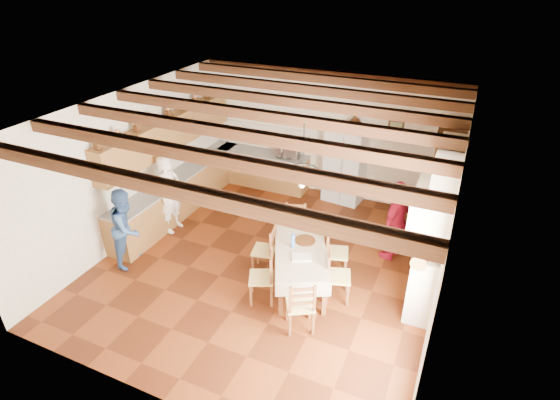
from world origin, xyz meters
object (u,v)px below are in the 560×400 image
object	(u,v)px
dining_table	(301,254)
refrigerator	(346,165)
person_man	(170,194)
person_woman_red	(396,220)
chair_end_far	(295,228)
chair_end_near	(300,304)
microwave	(289,151)
chair_left_far	(264,249)
chair_right_far	(337,252)
person_woman_blue	(127,227)
hutch	(442,188)
chair_right_near	(338,275)
chair_left_near	(261,277)

from	to	relation	value
dining_table	refrigerator	bearing A→B (deg)	93.73
person_man	dining_table	bearing A→B (deg)	-101.11
person_woman_red	chair_end_far	bearing A→B (deg)	-58.85
refrigerator	chair_end_near	world-z (taller)	refrigerator
microwave	chair_left_far	bearing A→B (deg)	-87.15
chair_right_far	person_woman_blue	xyz separation A→B (m)	(-3.66, -1.23, 0.29)
chair_right_far	person_woman_blue	size ratio (longest dim) A/B	0.62
hutch	chair_right_near	xyz separation A→B (m)	(-1.27, -2.57, -0.70)
chair_left_far	chair_right_far	bearing A→B (deg)	99.19
chair_left_near	person_woman_blue	distance (m)	2.74
chair_left_far	hutch	bearing A→B (deg)	119.83
dining_table	microwave	xyz separation A→B (m)	(-1.63, 3.28, 0.39)
hutch	dining_table	world-z (taller)	hutch
person_man	microwave	distance (m)	3.09
hutch	person_woman_red	world-z (taller)	hutch
hutch	person_woman_red	bearing A→B (deg)	-125.70
person_woman_blue	microwave	world-z (taller)	person_woman_blue
microwave	refrigerator	bearing A→B (deg)	-6.86
chair_end_far	person_man	bearing A→B (deg)	169.82
hutch	chair_end_near	world-z (taller)	hutch
chair_right_far	person_woman_red	bearing A→B (deg)	-56.14
person_man	person_woman_red	size ratio (longest dim) A/B	1.04
person_woman_red	dining_table	bearing A→B (deg)	-26.38
chair_left_far	person_woman_red	bearing A→B (deg)	113.17
hutch	chair_left_near	xyz separation A→B (m)	(-2.43, -3.12, -0.70)
chair_right_near	person_man	bearing A→B (deg)	63.07
dining_table	person_man	xyz separation A→B (m)	(-3.15, 0.61, 0.19)
refrigerator	chair_right_far	bearing A→B (deg)	-69.24
refrigerator	chair_left_near	bearing A→B (deg)	-86.40
hutch	microwave	size ratio (longest dim) A/B	4.33
refrigerator	chair_left_far	bearing A→B (deg)	-92.12
dining_table	person_woman_red	xyz separation A→B (m)	(1.31, 1.53, 0.15)
dining_table	hutch	bearing A→B (deg)	51.68
dining_table	person_woman_red	world-z (taller)	person_woman_red
hutch	chair_end_far	bearing A→B (deg)	-149.83
person_man	person_woman_red	world-z (taller)	person_man
chair_left_far	chair_end_near	distance (m)	1.55
dining_table	microwave	distance (m)	3.69
person_man	person_woman_red	bearing A→B (deg)	-78.55
refrigerator	person_woman_blue	size ratio (longest dim) A/B	1.14
chair_left_far	chair_right_near	bearing A→B (deg)	71.88
refrigerator	person_man	world-z (taller)	refrigerator
dining_table	person_man	world-z (taller)	person_man
person_woman_blue	chair_end_far	bearing A→B (deg)	-69.16
chair_right_near	chair_right_far	bearing A→B (deg)	2.61
chair_right_near	person_man	size ratio (longest dim) A/B	0.57
person_man	microwave	xyz separation A→B (m)	(1.53, 2.68, 0.21)
hutch	person_man	distance (m)	5.48
person_woman_red	microwave	bearing A→B (deg)	-106.57
chair_right_far	person_woman_red	xyz separation A→B (m)	(0.83, 0.96, 0.33)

